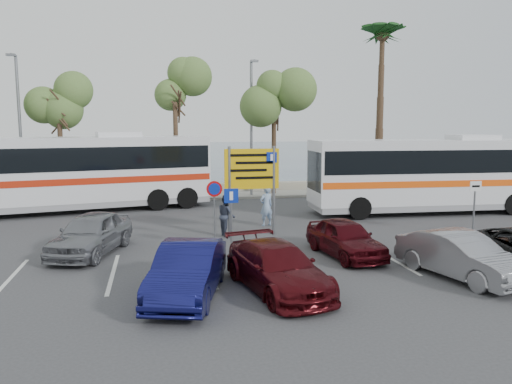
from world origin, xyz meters
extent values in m
plane|color=#37373A|center=(0.00, 0.00, 0.00)|extent=(120.00, 120.00, 0.00)
cube|color=gray|center=(0.00, 14.00, 0.07)|extent=(44.00, 2.40, 0.15)
cube|color=#9E977E|center=(0.00, 16.00, 0.30)|extent=(48.00, 0.80, 0.60)
plane|color=#43526B|center=(0.00, 60.00, 0.01)|extent=(140.00, 140.00, 0.00)
cylinder|color=#382619|center=(-8.00, 14.00, 2.67)|extent=(0.28, 0.28, 5.04)
cylinder|color=#382619|center=(-1.50, 14.00, 2.95)|extent=(0.28, 0.28, 5.60)
cylinder|color=#382619|center=(4.50, 14.00, 2.74)|extent=(0.28, 0.28, 5.18)
cylinder|color=#382619|center=(11.50, 14.00, 5.15)|extent=(0.48, 0.48, 10.00)
cylinder|color=slate|center=(-10.00, 13.60, 4.15)|extent=(0.16, 0.16, 8.00)
cylinder|color=slate|center=(-10.00, 13.15, 8.10)|extent=(0.12, 0.90, 0.12)
cube|color=slate|center=(-10.00, 12.65, 8.05)|extent=(0.45, 0.25, 0.12)
cylinder|color=slate|center=(3.00, 13.60, 4.15)|extent=(0.16, 0.16, 8.00)
cylinder|color=slate|center=(3.00, 13.15, 8.10)|extent=(0.12, 0.90, 0.12)
cube|color=slate|center=(3.00, 12.65, 8.05)|extent=(0.45, 0.25, 0.12)
cylinder|color=slate|center=(0.10, 3.20, 1.80)|extent=(0.12, 0.12, 3.60)
cylinder|color=slate|center=(1.90, 3.20, 1.80)|extent=(0.12, 0.12, 3.60)
cube|color=#DEAA0B|center=(1.00, 3.20, 2.70)|extent=(2.20, 0.06, 1.60)
cube|color=#0C2699|center=(1.80, 3.16, 3.15)|extent=(0.42, 0.01, 0.42)
cylinder|color=slate|center=(-0.60, 2.40, 1.10)|extent=(0.07, 0.07, 2.20)
cylinder|color=#B20C0C|center=(-0.60, 2.37, 2.05)|extent=(0.60, 0.03, 0.60)
cylinder|color=slate|center=(-0.20, 0.80, 1.10)|extent=(0.07, 0.07, 2.20)
cube|color=#0C2699|center=(-0.20, 0.78, 2.00)|extent=(0.50, 0.03, 0.50)
cylinder|color=slate|center=(9.80, 1.50, 1.10)|extent=(0.07, 0.07, 2.20)
cube|color=white|center=(9.80, 1.48, 2.00)|extent=(0.50, 0.03, 0.40)
cube|color=silver|center=(-6.50, 10.50, 2.20)|extent=(13.33, 5.33, 3.20)
cube|color=black|center=(-6.50, 10.50, 2.77)|extent=(13.08, 5.31, 1.14)
cube|color=#B7250E|center=(-6.50, 10.50, 1.68)|extent=(13.21, 5.33, 0.33)
cube|color=gray|center=(-6.50, 10.50, 0.60)|extent=(13.19, 5.27, 0.60)
cube|color=silver|center=(-6.50, 10.50, 3.93)|extent=(2.48, 2.14, 0.26)
cube|color=silver|center=(11.07, 6.50, 2.13)|extent=(12.74, 3.28, 3.10)
cube|color=black|center=(11.07, 6.50, 2.68)|extent=(12.49, 3.30, 1.10)
cube|color=#F0510E|center=(11.07, 6.50, 1.63)|extent=(12.61, 3.30, 0.32)
cube|color=gray|center=(11.07, 6.50, 0.58)|extent=(12.61, 3.24, 0.58)
cube|color=silver|center=(11.07, 6.50, 3.81)|extent=(2.18, 1.78, 0.25)
imported|color=gray|center=(-5.00, 1.50, 0.72)|extent=(2.94, 4.56, 1.44)
imported|color=#10124F|center=(-2.00, -3.50, 0.70)|extent=(2.54, 4.48, 1.40)
imported|color=#490C10|center=(0.40, -3.50, 0.64)|extent=(2.60, 4.64, 1.27)
imported|color=#3F090E|center=(3.50, -0.55, 0.64)|extent=(1.98, 3.91, 1.28)
imported|color=gray|center=(5.90, -3.50, 0.67)|extent=(2.41, 4.30, 1.34)
imported|color=#8BA6CA|center=(2.00, 5.00, 0.89)|extent=(0.76, 0.63, 1.78)
imported|color=#2F3546|center=(0.00, 3.38, 0.84)|extent=(0.75, 0.90, 1.67)
camera|label=1|loc=(-2.77, -16.15, 4.49)|focal=35.00mm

